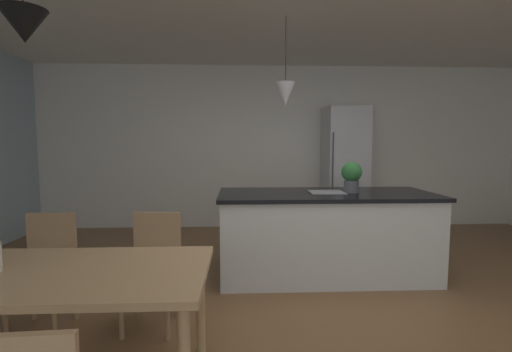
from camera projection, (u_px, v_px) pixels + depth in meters
name	position (u px, v px, depth m)	size (l,w,h in m)	color
ground_plane	(326.00, 316.00, 3.02)	(10.00, 8.40, 0.04)	brown
wall_back_kitchen	(282.00, 147.00, 6.14)	(10.00, 0.12, 2.70)	white
dining_table	(40.00, 283.00, 1.97)	(1.82, 0.86, 0.73)	tan
chair_far_right	(153.00, 266.00, 2.80)	(0.43, 0.43, 0.87)	#A87F56
chair_far_left	(44.00, 267.00, 2.77)	(0.40, 0.40, 0.87)	#A87F56
kitchen_island	(325.00, 233.00, 3.86)	(2.26, 0.95, 0.91)	silver
refrigerator	(345.00, 170.00, 5.82)	(0.64, 0.67, 1.98)	silver
pendant_over_table	(24.00, 26.00, 1.96)	(0.25, 0.25, 0.73)	black
pendant_over_island_main	(285.00, 94.00, 3.70)	(0.20, 0.20, 0.90)	black
potted_plant_on_island	(352.00, 176.00, 3.81)	(0.21, 0.21, 0.32)	#4C4C51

